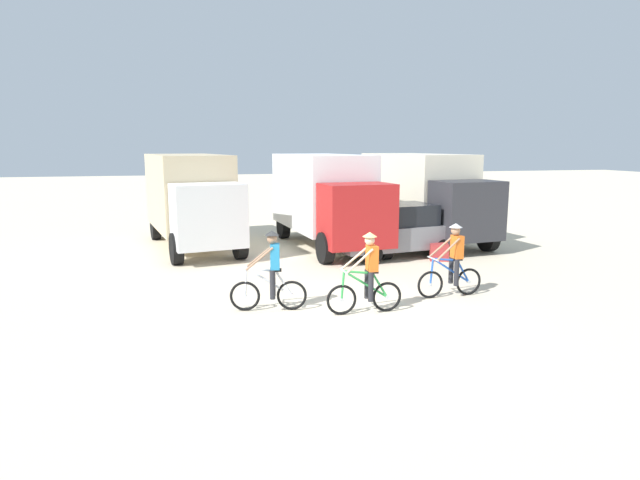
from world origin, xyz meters
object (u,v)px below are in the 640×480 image
Objects in this scene: box_truck_avon_van at (326,196)px; cyclist_orange_shirt at (271,274)px; supply_crate at (439,252)px; box_truck_cream_rv at (423,193)px; cyclist_cowboy_hat at (367,276)px; cyclist_near_camera at (453,263)px; box_truck_tan_camper at (191,196)px; sedan_parked at (397,230)px.

box_truck_avon_van reaches higher than cyclist_orange_shirt.
box_truck_avon_van is 11.95× the size of supply_crate.
box_truck_cream_rv is 3.82× the size of cyclist_cowboy_hat.
box_truck_avon_van is at bearing 81.71° from cyclist_cowboy_hat.
cyclist_near_camera is at bearing -112.35° from supply_crate.
supply_crate is (2.94, -3.19, -1.60)m from box_truck_avon_van.
box_truck_cream_rv is 12.01× the size of supply_crate.
box_truck_tan_camper is at bearing 100.85° from cyclist_orange_shirt.
cyclist_near_camera is (-0.53, -4.88, -0.04)m from sedan_parked.
supply_crate is at bearing -38.24° from sedan_parked.
sedan_parked is 4.91m from cyclist_near_camera.
sedan_parked is (-2.16, -2.69, -0.99)m from box_truck_cream_rv.
cyclist_cowboy_hat reaches higher than supply_crate.
cyclist_cowboy_hat and cyclist_near_camera have the same top height.
box_truck_avon_van is 1.00× the size of box_truck_cream_rv.
supply_crate is at bearing -106.39° from box_truck_cream_rv.
cyclist_orange_shirt is (-7.18, -7.61, -1.03)m from box_truck_cream_rv.
cyclist_orange_shirt reaches higher than sedan_parked.
cyclist_orange_shirt is 1.00× the size of cyclist_near_camera.
cyclist_near_camera is (4.49, 0.05, 0.00)m from cyclist_orange_shirt.
box_truck_cream_rv is at bearing 46.67° from cyclist_orange_shirt.
sedan_parked is at bearing 44.45° from cyclist_orange_shirt.
box_truck_cream_rv is at bearing 51.21° from sedan_parked.
cyclist_near_camera is at bearing -53.62° from box_truck_tan_camper.
box_truck_avon_van reaches higher than sedan_parked.
box_truck_tan_camper is 4.89m from box_truck_avon_van.
box_truck_avon_van is 7.38m from cyclist_near_camera.
cyclist_cowboy_hat is 1.00× the size of cyclist_near_camera.
box_truck_avon_van is at bearing -12.44° from box_truck_tan_camper.
box_truck_cream_rv reaches higher than cyclist_orange_shirt.
cyclist_orange_shirt is (1.59, -8.30, -1.03)m from box_truck_tan_camper.
cyclist_orange_shirt is at bearing -113.75° from box_truck_avon_van.
sedan_parked is at bearing 83.76° from cyclist_near_camera.
supply_crate is (4.10, 4.76, -0.57)m from cyclist_cowboy_hat.
cyclist_orange_shirt is 7.37m from supply_crate.
box_truck_avon_van reaches higher than cyclist_near_camera.
box_truck_tan_camper is 8.80m from box_truck_cream_rv.
sedan_parked is 1.54m from supply_crate.
box_truck_avon_van and box_truck_cream_rv have the same top height.
cyclist_cowboy_hat is at bearing -68.11° from box_truck_tan_camper.
cyclist_orange_shirt is at bearing 160.70° from cyclist_cowboy_hat.
box_truck_tan_camper reaches higher than cyclist_orange_shirt.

